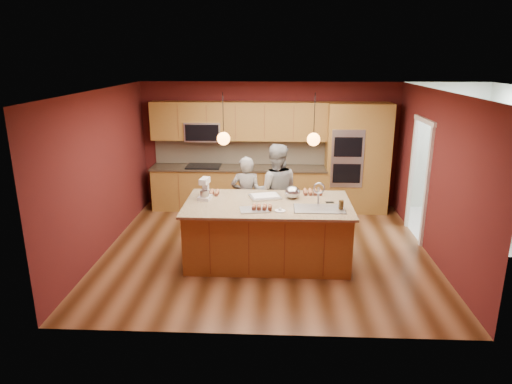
{
  "coord_description": "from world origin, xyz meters",
  "views": [
    {
      "loc": [
        0.16,
        -7.26,
        3.23
      ],
      "look_at": [
        -0.17,
        -0.1,
        1.07
      ],
      "focal_mm": 32.0,
      "sensor_mm": 36.0,
      "label": 1
    }
  ],
  "objects_px": {
    "island": "(269,231)",
    "person_left": "(246,197)",
    "person_right": "(275,191)",
    "mixing_bowl": "(293,192)",
    "stand_mixer": "(205,190)"
  },
  "relations": [
    {
      "from": "island",
      "to": "person_right",
      "type": "distance_m",
      "value": 1.07
    },
    {
      "from": "mixing_bowl",
      "to": "island",
      "type": "bearing_deg",
      "value": -144.81
    },
    {
      "from": "mixing_bowl",
      "to": "stand_mixer",
      "type": "bearing_deg",
      "value": -175.53
    },
    {
      "from": "stand_mixer",
      "to": "mixing_bowl",
      "type": "xyz_separation_m",
      "value": [
        1.43,
        0.11,
        -0.05
      ]
    },
    {
      "from": "stand_mixer",
      "to": "mixing_bowl",
      "type": "relative_size",
      "value": 1.4
    },
    {
      "from": "person_left",
      "to": "mixing_bowl",
      "type": "height_order",
      "value": "person_left"
    },
    {
      "from": "person_right",
      "to": "island",
      "type": "bearing_deg",
      "value": 83.51
    },
    {
      "from": "stand_mixer",
      "to": "mixing_bowl",
      "type": "height_order",
      "value": "stand_mixer"
    },
    {
      "from": "island",
      "to": "stand_mixer",
      "type": "height_order",
      "value": "island"
    },
    {
      "from": "person_left",
      "to": "person_right",
      "type": "xyz_separation_m",
      "value": [
        0.53,
        0.0,
        0.12
      ]
    },
    {
      "from": "stand_mixer",
      "to": "mixing_bowl",
      "type": "bearing_deg",
      "value": 14.3
    },
    {
      "from": "island",
      "to": "stand_mixer",
      "type": "distance_m",
      "value": 1.23
    },
    {
      "from": "island",
      "to": "person_left",
      "type": "height_order",
      "value": "person_left"
    },
    {
      "from": "island",
      "to": "person_right",
      "type": "bearing_deg",
      "value": 84.14
    },
    {
      "from": "island",
      "to": "person_right",
      "type": "relative_size",
      "value": 1.52
    }
  ]
}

